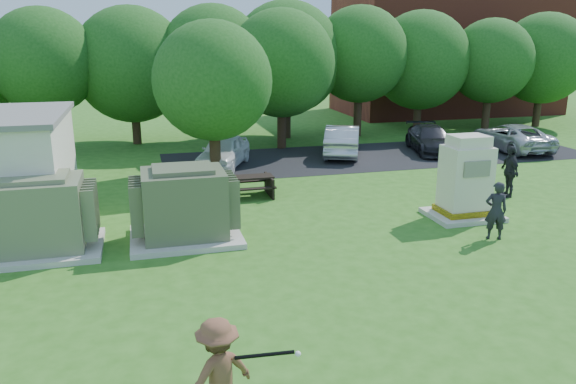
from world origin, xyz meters
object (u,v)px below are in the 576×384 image
object	(u,v)px
batter	(218,374)
car_silver_b	(511,137)
generator_cabinet	(465,182)
person_by_generator	(496,211)
transformer_right	(184,206)
car_white	(224,151)
transformer_left	(39,217)
person_walking_right	(509,171)
car_silver_a	(342,140)
picnic_table	(248,184)
car_dark	(430,139)

from	to	relation	value
batter	car_silver_b	bearing A→B (deg)	-158.83
generator_cabinet	person_by_generator	distance (m)	1.97
transformer_right	car_white	world-z (taller)	transformer_right
transformer_left	batter	xyz separation A→B (m)	(3.50, -7.94, -0.12)
transformer_left	transformer_right	distance (m)	3.70
person_walking_right	car_silver_a	bearing A→B (deg)	-150.30
transformer_left	transformer_right	size ratio (longest dim) A/B	1.00
transformer_left	batter	bearing A→B (deg)	-66.22
picnic_table	car_white	bearing A→B (deg)	91.46
picnic_table	person_walking_right	distance (m)	9.10
picnic_table	car_dark	xyz separation A→B (m)	(10.02, 5.46, 0.16)
car_silver_a	transformer_left	bearing A→B (deg)	61.34
person_walking_right	car_white	world-z (taller)	person_walking_right
batter	person_walking_right	world-z (taller)	person_walking_right
generator_cabinet	transformer_left	bearing A→B (deg)	178.97
batter	person_by_generator	distance (m)	10.27
batter	car_silver_a	xyz separation A→B (m)	(8.32, 17.48, -0.13)
batter	car_white	world-z (taller)	batter
car_silver_b	car_white	bearing A→B (deg)	1.74
generator_cabinet	picnic_table	xyz separation A→B (m)	(-6.01, 3.97, -0.67)
person_by_generator	car_dark	distance (m)	12.13
picnic_table	car_silver_b	bearing A→B (deg)	18.90
transformer_left	picnic_table	xyz separation A→B (m)	(6.20, 3.75, -0.51)
car_dark	transformer_right	bearing A→B (deg)	-130.07
car_silver_a	car_silver_b	distance (m)	8.50
person_by_generator	car_dark	world-z (taller)	person_by_generator
person_walking_right	car_dark	distance (m)	7.85
picnic_table	person_walking_right	bearing A→B (deg)	-14.59
picnic_table	car_silver_b	size ratio (longest dim) A/B	0.37
car_white	car_dark	distance (m)	10.16
batter	car_white	bearing A→B (deg)	-122.20
car_silver_a	car_silver_b	xyz separation A→B (m)	(8.44, -0.98, -0.06)
car_silver_a	person_walking_right	bearing A→B (deg)	133.89
picnic_table	car_silver_a	size ratio (longest dim) A/B	0.40
transformer_right	batter	bearing A→B (deg)	-91.47
transformer_right	car_silver_a	size ratio (longest dim) A/B	0.69
person_walking_right	batter	bearing A→B (deg)	-42.55
picnic_table	car_silver_a	bearing A→B (deg)	45.90
generator_cabinet	car_dark	xyz separation A→B (m)	(4.01, 9.43, -0.51)
transformer_right	car_silver_a	distance (m)	12.53
generator_cabinet	car_dark	bearing A→B (deg)	66.94
transformer_right	car_white	bearing A→B (deg)	74.66
transformer_right	person_by_generator	bearing A→B (deg)	-14.58
transformer_right	car_silver_b	bearing A→B (deg)	27.33
transformer_left	person_by_generator	xyz separation A→B (m)	(11.98, -2.15, -0.15)
transformer_left	generator_cabinet	bearing A→B (deg)	-1.03
person_walking_right	car_white	xyz separation A→B (m)	(-8.92, 7.20, -0.23)
person_by_generator	car_silver_b	bearing A→B (deg)	-106.81
picnic_table	person_by_generator	size ratio (longest dim) A/B	1.05
person_by_generator	car_dark	size ratio (longest dim) A/B	0.38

